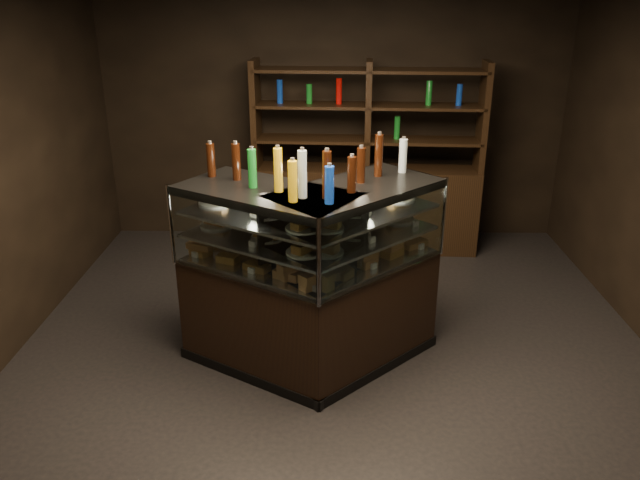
# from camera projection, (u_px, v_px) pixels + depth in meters

# --- Properties ---
(ground) EXTENTS (5.00, 5.00, 0.00)m
(ground) POSITION_uv_depth(u_px,v_px,m) (335.00, 345.00, 5.00)
(ground) COLOR black
(ground) RESTS_ON ground
(room_shell) EXTENTS (5.02, 5.02, 3.01)m
(room_shell) POSITION_uv_depth(u_px,v_px,m) (337.00, 101.00, 4.27)
(room_shell) COLOR black
(room_shell) RESTS_ON ground
(display_case) EXTENTS (2.01, 1.34, 1.40)m
(display_case) POSITION_uv_depth(u_px,v_px,m) (312.00, 306.00, 4.62)
(display_case) COLOR black
(display_case) RESTS_ON ground
(food_display) EXTENTS (1.67, 0.92, 0.43)m
(food_display) POSITION_uv_depth(u_px,v_px,m) (311.00, 234.00, 4.40)
(food_display) COLOR #B88342
(food_display) RESTS_ON display_case
(bottles_top) EXTENTS (1.49, 0.77, 0.30)m
(bottles_top) POSITION_uv_depth(u_px,v_px,m) (311.00, 168.00, 4.22)
(bottles_top) COLOR #0F38B2
(bottles_top) RESTS_ON display_case
(potted_conifer) EXTENTS (0.37, 0.37, 0.79)m
(potted_conifer) POSITION_uv_depth(u_px,v_px,m) (402.00, 259.00, 5.46)
(potted_conifer) COLOR black
(potted_conifer) RESTS_ON ground
(back_shelving) EXTENTS (2.39, 0.55, 2.00)m
(back_shelving) POSITION_uv_depth(u_px,v_px,m) (366.00, 194.00, 6.67)
(back_shelving) COLOR black
(back_shelving) RESTS_ON ground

